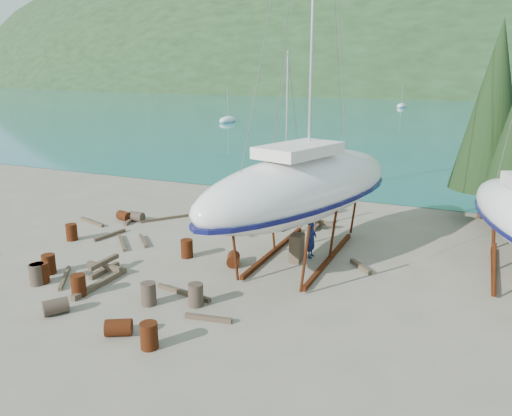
% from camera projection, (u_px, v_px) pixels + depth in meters
% --- Properties ---
extents(ground, '(600.00, 600.00, 0.00)m').
position_uv_depth(ground, '(208.00, 270.00, 22.30)').
color(ground, '#6B6554').
rests_on(ground, ground).
extents(bay_water, '(700.00, 700.00, 0.00)m').
position_uv_depth(bay_water, '(467.00, 86.00, 299.38)').
color(bay_water, teal).
rests_on(bay_water, ground).
extents(far_hill, '(800.00, 360.00, 110.00)m').
position_uv_depth(far_hill, '(467.00, 86.00, 303.78)').
color(far_hill, black).
rests_on(far_hill, ground).
extents(far_house_left, '(6.60, 5.60, 5.60)m').
position_uv_depth(far_house_left, '(305.00, 85.00, 212.36)').
color(far_house_left, beige).
rests_on(far_house_left, ground).
extents(far_house_center, '(6.60, 5.60, 5.60)m').
position_uv_depth(far_house_center, '(401.00, 86.00, 196.56)').
color(far_house_center, beige).
rests_on(far_house_center, ground).
extents(cypress_back_left, '(4.14, 4.14, 11.50)m').
position_uv_depth(cypress_back_left, '(494.00, 106.00, 28.51)').
color(cypress_back_left, black).
rests_on(cypress_back_left, ground).
extents(moored_boat_left, '(2.00, 5.00, 6.05)m').
position_uv_depth(moored_boat_left, '(228.00, 120.00, 86.83)').
color(moored_boat_left, white).
rests_on(moored_boat_left, ground).
extents(moored_boat_mid, '(2.00, 5.00, 6.05)m').
position_uv_depth(moored_boat_mid, '(479.00, 119.00, 88.62)').
color(moored_boat_mid, white).
rests_on(moored_boat_mid, ground).
extents(moored_boat_far, '(2.00, 5.00, 6.05)m').
position_uv_depth(moored_boat_far, '(401.00, 106.00, 122.12)').
color(moored_boat_far, white).
rests_on(moored_boat_far, ground).
extents(large_sailboat_near, '(7.73, 14.21, 21.47)m').
position_uv_depth(large_sailboat_near, '(303.00, 187.00, 23.07)').
color(large_sailboat_near, white).
rests_on(large_sailboat_near, ground).
extents(small_sailboat_shore, '(3.87, 6.48, 9.91)m').
position_uv_depth(small_sailboat_shore, '(284.00, 175.00, 34.61)').
color(small_sailboat_shore, white).
rests_on(small_sailboat_shore, ground).
extents(worker, '(0.45, 0.68, 1.84)m').
position_uv_depth(worker, '(312.00, 239.00, 23.68)').
color(worker, '#111B4E').
rests_on(worker, ground).
extents(drum_0, '(0.58, 0.58, 0.88)m').
position_uv_depth(drum_0, '(38.00, 274.00, 20.82)').
color(drum_0, '#59240F').
rests_on(drum_0, ground).
extents(drum_1, '(0.98, 1.05, 0.58)m').
position_uv_depth(drum_1, '(56.00, 306.00, 18.26)').
color(drum_1, '#2D2823').
rests_on(drum_1, ground).
extents(drum_2, '(1.00, 0.79, 0.58)m').
position_uv_depth(drum_2, '(124.00, 216.00, 29.66)').
color(drum_2, '#59240F').
rests_on(drum_2, ground).
extents(drum_3, '(0.58, 0.58, 0.88)m').
position_uv_depth(drum_3, '(78.00, 285.00, 19.69)').
color(drum_3, '#59240F').
rests_on(drum_3, ground).
extents(drum_4, '(0.94, 0.67, 0.58)m').
position_uv_depth(drum_4, '(329.00, 208.00, 31.45)').
color(drum_4, '#59240F').
rests_on(drum_4, ground).
extents(drum_5, '(0.58, 0.58, 0.88)m').
position_uv_depth(drum_5, '(149.00, 294.00, 18.95)').
color(drum_5, '#2D2823').
rests_on(drum_5, ground).
extents(drum_6, '(0.88, 1.04, 0.58)m').
position_uv_depth(drum_6, '(233.00, 259.00, 22.84)').
color(drum_6, '#59240F').
rests_on(drum_6, ground).
extents(drum_7, '(0.58, 0.58, 0.88)m').
position_uv_depth(drum_7, '(149.00, 336.00, 15.95)').
color(drum_7, '#59240F').
rests_on(drum_7, ground).
extents(drum_8, '(0.58, 0.58, 0.88)m').
position_uv_depth(drum_8, '(72.00, 232.00, 26.21)').
color(drum_8, '#59240F').
rests_on(drum_8, ground).
extents(drum_9, '(0.89, 0.60, 0.58)m').
position_uv_depth(drum_9, '(255.00, 208.00, 31.35)').
color(drum_9, '#2D2823').
rests_on(drum_9, ground).
extents(drum_10, '(0.58, 0.58, 0.88)m').
position_uv_depth(drum_10, '(42.00, 273.00, 20.90)').
color(drum_10, '#59240F').
rests_on(drum_10, ground).
extents(drum_11, '(0.69, 0.95, 0.58)m').
position_uv_depth(drum_11, '(232.00, 227.00, 27.57)').
color(drum_11, '#2D2823').
rests_on(drum_11, ground).
extents(drum_12, '(1.05, 0.93, 0.58)m').
position_uv_depth(drum_12, '(119.00, 328.00, 16.76)').
color(drum_12, '#59240F').
rests_on(drum_12, ground).
extents(drum_13, '(0.58, 0.58, 0.88)m').
position_uv_depth(drum_13, '(49.00, 264.00, 21.87)').
color(drum_13, '#59240F').
rests_on(drum_13, ground).
extents(drum_14, '(0.58, 0.58, 0.88)m').
position_uv_depth(drum_14, '(187.00, 248.00, 23.79)').
color(drum_14, '#59240F').
rests_on(drum_14, ground).
extents(drum_15, '(0.88, 0.58, 0.58)m').
position_uv_depth(drum_15, '(136.00, 217.00, 29.54)').
color(drum_15, '#2D2823').
rests_on(drum_15, ground).
extents(drum_16, '(0.58, 0.58, 0.88)m').
position_uv_depth(drum_16, '(36.00, 275.00, 20.73)').
color(drum_16, '#2D2823').
rests_on(drum_16, ground).
extents(drum_17, '(0.58, 0.58, 0.88)m').
position_uv_depth(drum_17, '(196.00, 295.00, 18.86)').
color(drum_17, '#2D2823').
rests_on(drum_17, ground).
extents(timber_0, '(2.47, 1.45, 0.14)m').
position_uv_depth(timber_0, '(246.00, 198.00, 34.73)').
color(timber_0, brown).
rests_on(timber_0, ground).
extents(timber_1, '(1.23, 1.30, 0.19)m').
position_uv_depth(timber_1, '(361.00, 266.00, 22.51)').
color(timber_1, brown).
rests_on(timber_1, ground).
extents(timber_2, '(0.78, 2.01, 0.19)m').
position_uv_depth(timber_2, '(132.00, 220.00, 29.65)').
color(timber_2, brown).
rests_on(timber_2, ground).
extents(timber_3, '(1.55, 2.07, 0.15)m').
position_uv_depth(timber_3, '(65.00, 278.00, 21.33)').
color(timber_3, brown).
rests_on(timber_3, ground).
extents(timber_4, '(0.51, 2.11, 0.17)m').
position_uv_depth(timber_4, '(110.00, 235.00, 26.86)').
color(timber_4, brown).
rests_on(timber_4, ground).
extents(timber_5, '(2.69, 0.58, 0.16)m').
position_uv_depth(timber_5, '(183.00, 293.00, 19.88)').
color(timber_5, brown).
rests_on(timber_5, ground).
extents(timber_6, '(1.62, 0.97, 0.19)m').
position_uv_depth(timber_6, '(269.00, 204.00, 33.19)').
color(timber_6, brown).
rests_on(timber_6, ground).
extents(timber_7, '(1.76, 0.46, 0.17)m').
position_uv_depth(timber_7, '(208.00, 318.00, 17.81)').
color(timber_7, brown).
rests_on(timber_7, ground).
extents(timber_8, '(1.64, 1.74, 0.19)m').
position_uv_depth(timber_8, '(235.00, 226.00, 28.46)').
color(timber_8, brown).
rests_on(timber_8, ground).
extents(timber_9, '(1.03, 2.30, 0.15)m').
position_uv_depth(timber_9, '(235.00, 196.00, 35.23)').
color(timber_9, brown).
rests_on(timber_9, ground).
extents(timber_10, '(1.13, 2.72, 0.16)m').
position_uv_depth(timber_10, '(253.00, 227.00, 28.19)').
color(timber_10, brown).
rests_on(timber_10, ground).
extents(timber_11, '(1.91, 1.91, 0.15)m').
position_uv_depth(timber_11, '(122.00, 243.00, 25.71)').
color(timber_11, brown).
rests_on(timber_11, ground).
extents(timber_12, '(1.50, 1.48, 0.17)m').
position_uv_depth(timber_12, '(143.00, 241.00, 25.96)').
color(timber_12, brown).
rests_on(timber_12, ground).
extents(timber_15, '(2.07, 2.61, 0.15)m').
position_uv_depth(timber_15, '(166.00, 218.00, 29.97)').
color(timber_15, brown).
rests_on(timber_15, ground).
extents(timber_16, '(0.23, 3.15, 0.23)m').
position_uv_depth(timber_16, '(100.00, 283.00, 20.66)').
color(timber_16, brown).
rests_on(timber_16, ground).
extents(timber_17, '(2.27, 0.89, 0.16)m').
position_uv_depth(timber_17, '(92.00, 222.00, 29.21)').
color(timber_17, brown).
rests_on(timber_17, ground).
extents(timber_pile_fore, '(1.80, 1.80, 0.60)m').
position_uv_depth(timber_pile_fore, '(104.00, 266.00, 21.98)').
color(timber_pile_fore, brown).
rests_on(timber_pile_fore, ground).
extents(timber_pile_aft, '(1.80, 1.80, 0.60)m').
position_uv_depth(timber_pile_aft, '(318.00, 222.00, 28.36)').
color(timber_pile_aft, brown).
rests_on(timber_pile_aft, ground).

